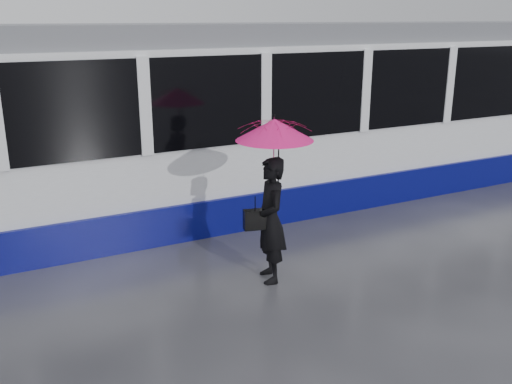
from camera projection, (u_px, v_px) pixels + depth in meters
ground at (280, 257)px, 8.56m from camera, size 90.00×90.00×0.00m
rails at (214, 209)px, 10.68m from camera, size 34.00×1.51×0.02m
tram at (154, 128)px, 9.73m from camera, size 26.00×2.56×3.35m
woman at (270, 220)px, 7.61m from camera, size 0.55×0.71×1.72m
umbrella at (274, 145)px, 7.32m from camera, size 1.22×1.22×1.16m
handbag at (255, 219)px, 7.51m from camera, size 0.33×0.20×0.45m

